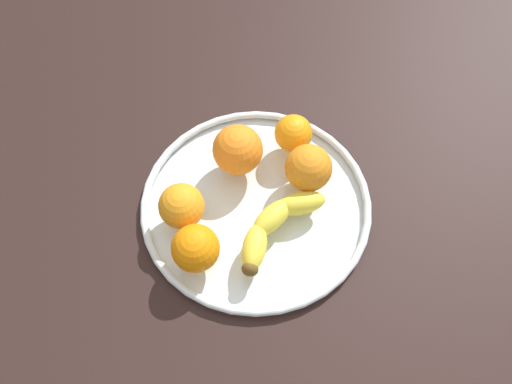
% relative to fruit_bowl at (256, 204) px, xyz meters
% --- Properties ---
extents(ground_plane, '(1.40, 1.40, 0.04)m').
position_rel_fruit_bowl_xyz_m(ground_plane, '(0.00, 0.00, -0.03)').
color(ground_plane, black).
extents(fruit_bowl, '(0.36, 0.36, 0.02)m').
position_rel_fruit_bowl_xyz_m(fruit_bowl, '(0.00, 0.00, 0.00)').
color(fruit_bowl, silver).
rests_on(fruit_bowl, ground_plane).
extents(banana, '(0.18, 0.09, 0.03)m').
position_rel_fruit_bowl_xyz_m(banana, '(0.00, 0.05, 0.03)').
color(banana, yellow).
rests_on(banana, fruit_bowl).
extents(orange_back_right, '(0.06, 0.06, 0.06)m').
position_rel_fruit_bowl_xyz_m(orange_back_right, '(-0.11, -0.06, 0.04)').
color(orange_back_right, orange).
rests_on(orange_back_right, fruit_bowl).
extents(orange_back_left, '(0.07, 0.07, 0.07)m').
position_rel_fruit_bowl_xyz_m(orange_back_left, '(0.10, -0.04, 0.04)').
color(orange_back_left, orange).
rests_on(orange_back_left, fruit_bowl).
extents(orange_front_right, '(0.08, 0.08, 0.08)m').
position_rel_fruit_bowl_xyz_m(orange_front_right, '(-0.02, -0.07, 0.05)').
color(orange_front_right, orange).
rests_on(orange_front_right, fruit_bowl).
extents(orange_front_left, '(0.07, 0.07, 0.07)m').
position_rel_fruit_bowl_xyz_m(orange_front_left, '(0.12, 0.03, 0.04)').
color(orange_front_left, orange).
rests_on(orange_front_left, fruit_bowl).
extents(orange_center, '(0.07, 0.07, 0.07)m').
position_rel_fruit_bowl_xyz_m(orange_center, '(-0.09, 0.01, 0.05)').
color(orange_center, orange).
rests_on(orange_center, fruit_bowl).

